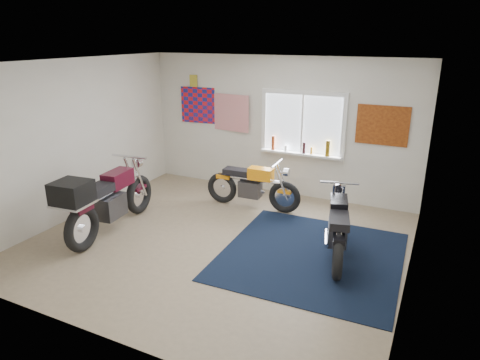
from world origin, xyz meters
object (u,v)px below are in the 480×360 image
at_px(black_chrome_bike, 337,228).
at_px(maroon_tourer, 105,200).
at_px(navy_rug, 311,255).
at_px(yellow_triumph, 252,186).

bearing_deg(black_chrome_bike, maroon_tourer, 90.15).
height_order(navy_rug, yellow_triumph, yellow_triumph).
bearing_deg(yellow_triumph, navy_rug, -43.21).
bearing_deg(navy_rug, maroon_tourer, -167.16).
xyz_separation_m(yellow_triumph, black_chrome_bike, (1.86, -1.14, 0.02)).
bearing_deg(navy_rug, yellow_triumph, 139.43).
distance_m(yellow_triumph, maroon_tourer, 2.62).
xyz_separation_m(black_chrome_bike, maroon_tourer, (-3.48, -0.91, 0.16)).
height_order(navy_rug, black_chrome_bike, black_chrome_bike).
bearing_deg(yellow_triumph, maroon_tourer, -131.11).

